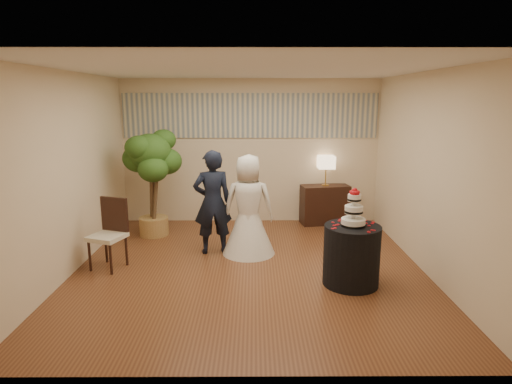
{
  "coord_description": "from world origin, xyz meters",
  "views": [
    {
      "loc": [
        0.07,
        -5.87,
        2.42
      ],
      "look_at": [
        0.1,
        0.4,
        1.05
      ],
      "focal_mm": 30.0,
      "sensor_mm": 36.0,
      "label": 1
    }
  ],
  "objects_px": {
    "groom": "(213,202)",
    "table_lamp": "(326,171)",
    "cake_table": "(351,255)",
    "wedding_cake": "(354,207)",
    "console": "(325,204)",
    "ficus_tree": "(152,183)",
    "side_chair": "(107,235)",
    "bride": "(249,205)"
  },
  "relations": [
    {
      "from": "groom",
      "to": "side_chair",
      "type": "bearing_deg",
      "value": 11.44
    },
    {
      "from": "bride",
      "to": "cake_table",
      "type": "height_order",
      "value": "bride"
    },
    {
      "from": "wedding_cake",
      "to": "ficus_tree",
      "type": "height_order",
      "value": "ficus_tree"
    },
    {
      "from": "bride",
      "to": "table_lamp",
      "type": "xyz_separation_m",
      "value": [
        1.48,
        1.67,
        0.26
      ]
    },
    {
      "from": "cake_table",
      "to": "ficus_tree",
      "type": "xyz_separation_m",
      "value": [
        -3.1,
        2.11,
        0.56
      ]
    },
    {
      "from": "table_lamp",
      "to": "console",
      "type": "bearing_deg",
      "value": 0.0
    },
    {
      "from": "console",
      "to": "table_lamp",
      "type": "relative_size",
      "value": 1.59
    },
    {
      "from": "console",
      "to": "ficus_tree",
      "type": "xyz_separation_m",
      "value": [
        -3.2,
        -0.73,
        0.58
      ]
    },
    {
      "from": "console",
      "to": "table_lamp",
      "type": "xyz_separation_m",
      "value": [
        0.0,
        0.0,
        0.67
      ]
    },
    {
      "from": "cake_table",
      "to": "side_chair",
      "type": "distance_m",
      "value": 3.45
    },
    {
      "from": "wedding_cake",
      "to": "table_lamp",
      "type": "bearing_deg",
      "value": 87.84
    },
    {
      "from": "groom",
      "to": "console",
      "type": "xyz_separation_m",
      "value": [
        2.04,
        1.62,
        -0.44
      ]
    },
    {
      "from": "bride",
      "to": "ficus_tree",
      "type": "height_order",
      "value": "ficus_tree"
    },
    {
      "from": "groom",
      "to": "side_chair",
      "type": "relative_size",
      "value": 1.63
    },
    {
      "from": "console",
      "to": "side_chair",
      "type": "distance_m",
      "value": 4.19
    },
    {
      "from": "table_lamp",
      "to": "ficus_tree",
      "type": "height_order",
      "value": "ficus_tree"
    },
    {
      "from": "console",
      "to": "table_lamp",
      "type": "bearing_deg",
      "value": 0.0
    },
    {
      "from": "wedding_cake",
      "to": "bride",
      "type": "bearing_deg",
      "value": 139.41
    },
    {
      "from": "console",
      "to": "wedding_cake",
      "type": "bearing_deg",
      "value": -101.36
    },
    {
      "from": "side_chair",
      "to": "wedding_cake",
      "type": "bearing_deg",
      "value": 10.2
    },
    {
      "from": "groom",
      "to": "cake_table",
      "type": "relative_size",
      "value": 2.05
    },
    {
      "from": "wedding_cake",
      "to": "table_lamp",
      "type": "height_order",
      "value": "table_lamp"
    },
    {
      "from": "cake_table",
      "to": "table_lamp",
      "type": "bearing_deg",
      "value": 87.84
    },
    {
      "from": "groom",
      "to": "table_lamp",
      "type": "height_order",
      "value": "groom"
    },
    {
      "from": "ficus_tree",
      "to": "side_chair",
      "type": "bearing_deg",
      "value": -101.13
    },
    {
      "from": "cake_table",
      "to": "wedding_cake",
      "type": "height_order",
      "value": "wedding_cake"
    },
    {
      "from": "groom",
      "to": "side_chair",
      "type": "distance_m",
      "value": 1.64
    },
    {
      "from": "groom",
      "to": "side_chair",
      "type": "xyz_separation_m",
      "value": [
        -1.47,
        -0.66,
        -0.32
      ]
    },
    {
      "from": "wedding_cake",
      "to": "console",
      "type": "xyz_separation_m",
      "value": [
        0.11,
        2.84,
        -0.68
      ]
    },
    {
      "from": "cake_table",
      "to": "wedding_cake",
      "type": "distance_m",
      "value": 0.66
    },
    {
      "from": "bride",
      "to": "wedding_cake",
      "type": "relative_size",
      "value": 3.16
    },
    {
      "from": "wedding_cake",
      "to": "side_chair",
      "type": "distance_m",
      "value": 3.49
    },
    {
      "from": "groom",
      "to": "ficus_tree",
      "type": "xyz_separation_m",
      "value": [
        -1.16,
        0.89,
        0.14
      ]
    },
    {
      "from": "table_lamp",
      "to": "side_chair",
      "type": "relative_size",
      "value": 0.57
    },
    {
      "from": "cake_table",
      "to": "groom",
      "type": "bearing_deg",
      "value": 147.81
    },
    {
      "from": "side_chair",
      "to": "bride",
      "type": "bearing_deg",
      "value": 36.36
    },
    {
      "from": "bride",
      "to": "table_lamp",
      "type": "height_order",
      "value": "bride"
    },
    {
      "from": "console",
      "to": "side_chair",
      "type": "height_order",
      "value": "side_chair"
    },
    {
      "from": "cake_table",
      "to": "wedding_cake",
      "type": "bearing_deg",
      "value": 0.0
    },
    {
      "from": "groom",
      "to": "bride",
      "type": "height_order",
      "value": "groom"
    },
    {
      "from": "side_chair",
      "to": "console",
      "type": "bearing_deg",
      "value": 52.59
    },
    {
      "from": "wedding_cake",
      "to": "side_chair",
      "type": "height_order",
      "value": "wedding_cake"
    }
  ]
}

